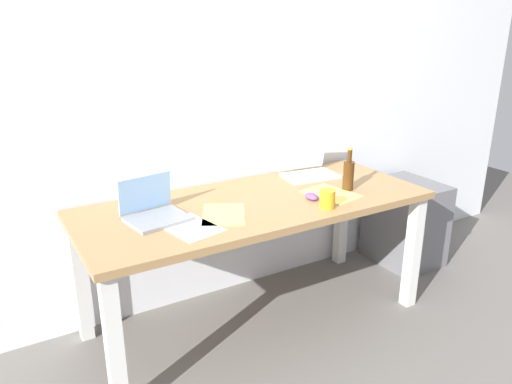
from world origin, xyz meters
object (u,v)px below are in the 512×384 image
(laptop_right, at_px, (307,167))
(computer_mouse, at_px, (312,196))
(laptop_left, at_px, (154,211))
(beer_bottle, at_px, (348,174))
(desk, at_px, (256,216))
(filing_cabinet, at_px, (405,222))
(coffee_mug, at_px, (327,199))

(laptop_right, bearing_deg, computer_mouse, -123.01)
(laptop_left, distance_m, beer_bottle, 1.11)
(desk, bearing_deg, computer_mouse, -25.95)
(desk, distance_m, filing_cabinet, 1.36)
(desk, height_order, computer_mouse, computer_mouse)
(filing_cabinet, bearing_deg, desk, -174.92)
(laptop_left, height_order, coffee_mug, laptop_left)
(laptop_right, height_order, filing_cabinet, laptop_right)
(desk, relative_size, coffee_mug, 20.07)
(beer_bottle, xyz_separation_m, filing_cabinet, (0.76, 0.22, -0.54))
(desk, height_order, coffee_mug, coffee_mug)
(laptop_left, relative_size, filing_cabinet, 0.54)
(laptop_right, bearing_deg, beer_bottle, -83.54)
(laptop_right, height_order, computer_mouse, laptop_right)
(laptop_left, xyz_separation_m, coffee_mug, (0.82, -0.31, 0.01))
(laptop_left, xyz_separation_m, laptop_right, (1.06, 0.19, 0.01))
(laptop_left, xyz_separation_m, beer_bottle, (1.10, -0.15, 0.05))
(desk, bearing_deg, beer_bottle, -11.25)
(filing_cabinet, bearing_deg, laptop_right, 171.91)
(laptop_right, bearing_deg, coffee_mug, -115.48)
(filing_cabinet, bearing_deg, beer_bottle, -163.56)
(laptop_right, bearing_deg, laptop_left, -169.83)
(laptop_left, height_order, laptop_right, laptop_right)
(desk, height_order, filing_cabinet, desk)
(desk, relative_size, laptop_left, 6.05)
(laptop_left, xyz_separation_m, computer_mouse, (0.83, -0.17, -0.02))
(filing_cabinet, bearing_deg, computer_mouse, -166.50)
(beer_bottle, relative_size, coffee_mug, 2.58)
(desk, height_order, laptop_right, laptop_right)
(desk, distance_m, laptop_left, 0.57)
(laptop_left, distance_m, laptop_right, 1.08)
(beer_bottle, xyz_separation_m, coffee_mug, (-0.28, -0.17, -0.05))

